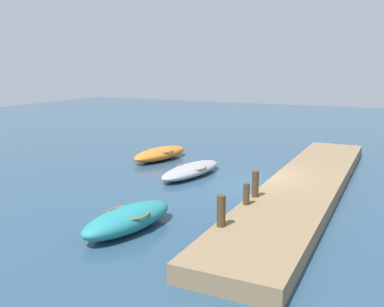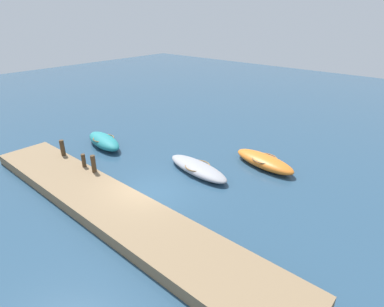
# 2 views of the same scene
# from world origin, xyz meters

# --- Properties ---
(ground_plane) EXTENTS (84.00, 84.00, 0.00)m
(ground_plane) POSITION_xyz_m (0.00, 0.00, 0.00)
(ground_plane) COLOR navy
(dock_platform) EXTENTS (19.17, 2.91, 0.56)m
(dock_platform) POSITION_xyz_m (0.00, -2.13, 0.28)
(dock_platform) COLOR #846B4C
(dock_platform) RESTS_ON ground_plane
(rowboat_teal) EXTENTS (4.00, 2.02, 0.81)m
(rowboat_teal) POSITION_xyz_m (-7.01, 2.22, 0.41)
(rowboat_teal) COLOR teal
(rowboat_teal) RESTS_ON ground_plane
(rowboat_orange) EXTENTS (4.33, 2.17, 0.71)m
(rowboat_orange) POSITION_xyz_m (2.94, 6.79, 0.36)
(rowboat_orange) COLOR orange
(rowboat_orange) RESTS_ON ground_plane
(rowboat_grey) EXTENTS (4.65, 2.02, 0.59)m
(rowboat_grey) POSITION_xyz_m (0.40, 3.54, 0.30)
(rowboat_grey) COLOR #939399
(rowboat_grey) RESTS_ON ground_plane
(mooring_post_west) EXTENTS (0.27, 0.27, 0.98)m
(mooring_post_west) POSITION_xyz_m (-6.64, -0.93, 1.05)
(mooring_post_west) COLOR #47331E
(mooring_post_west) RESTS_ON dock_platform
(mooring_post_mid_west) EXTENTS (0.23, 0.23, 0.76)m
(mooring_post_mid_west) POSITION_xyz_m (-4.30, -0.93, 0.94)
(mooring_post_mid_west) COLOR #47331E
(mooring_post_mid_west) RESTS_ON dock_platform
(mooring_post_mid_east) EXTENTS (0.26, 0.26, 0.99)m
(mooring_post_mid_east) POSITION_xyz_m (-3.28, -0.93, 1.06)
(mooring_post_mid_east) COLOR #47331E
(mooring_post_mid_east) RESTS_ON dock_platform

